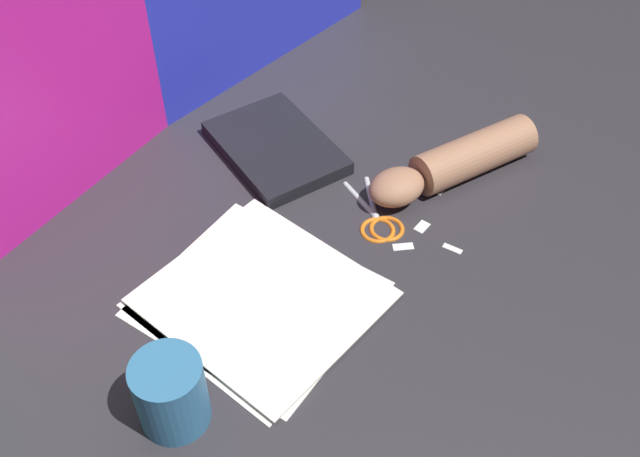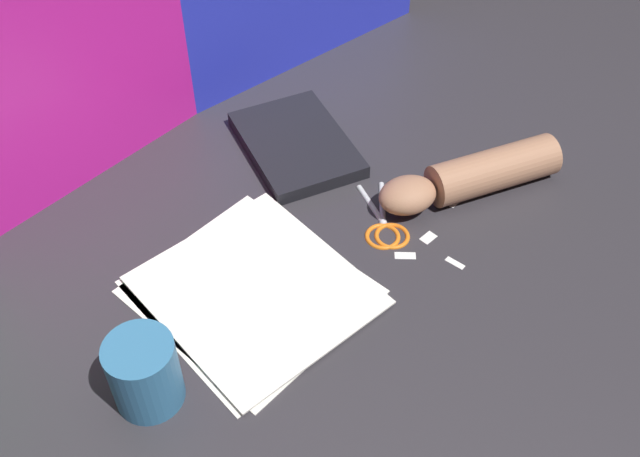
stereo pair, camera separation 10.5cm
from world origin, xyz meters
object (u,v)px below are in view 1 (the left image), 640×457
at_px(hand_forearm, 455,162).
at_px(mug, 171,393).
at_px(scissors, 378,219).
at_px(paper_stack, 259,298).
at_px(book_closed, 276,148).

height_order(hand_forearm, mug, mug).
bearing_deg(scissors, paper_stack, 168.67).
relative_size(paper_stack, hand_forearm, 1.01).
bearing_deg(hand_forearm, mug, 174.92).
distance_m(paper_stack, scissors, 0.23).
bearing_deg(hand_forearm, paper_stack, 167.24).
distance_m(book_closed, hand_forearm, 0.30).
bearing_deg(hand_forearm, book_closed, 114.94).
xyz_separation_m(paper_stack, hand_forearm, (0.38, -0.09, 0.03)).
xyz_separation_m(paper_stack, book_closed, (0.26, 0.18, 0.01)).
relative_size(book_closed, mug, 2.64).
xyz_separation_m(scissors, mug, (-0.43, 0.01, 0.05)).
bearing_deg(book_closed, mug, -154.52).
bearing_deg(scissors, book_closed, 82.45).
distance_m(hand_forearm, mug, 0.58).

